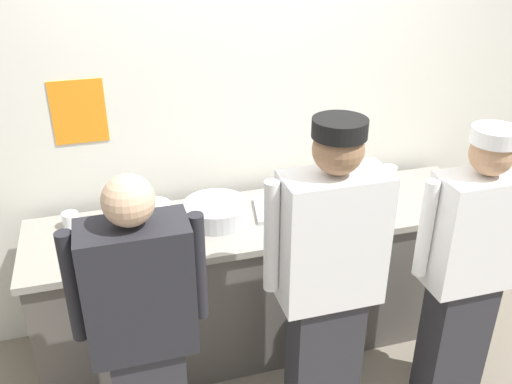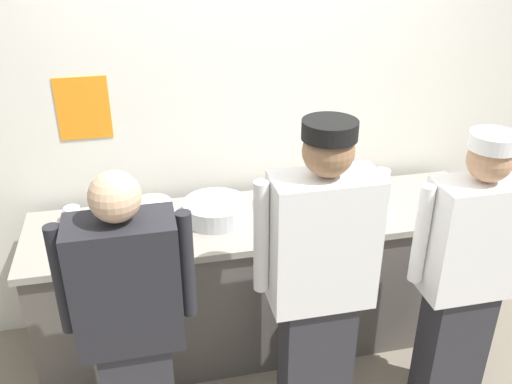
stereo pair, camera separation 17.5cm
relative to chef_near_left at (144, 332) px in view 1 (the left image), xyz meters
name	(u,v)px [view 1 (the left image)]	position (x,y,z in m)	size (l,w,h in m)	color
ground_plane	(281,375)	(0.77, 0.38, -0.84)	(9.00, 9.00, 0.00)	slate
wall_back	(243,97)	(0.77, 1.20, 0.62)	(4.19, 0.11, 2.91)	silver
prep_counter	(264,279)	(0.77, 0.73, -0.39)	(2.67, 0.67, 0.89)	#56514C
chef_near_left	(144,332)	(0.00, 0.00, 0.00)	(0.59, 0.24, 1.58)	#2D2D33
chef_center	(329,279)	(0.87, 0.03, 0.08)	(0.62, 0.24, 1.71)	#2D2D33
chef_far_right	(468,267)	(1.63, 0.02, 0.02)	(0.58, 0.24, 1.60)	#2D2D33
plate_stack_front	(369,205)	(1.38, 0.65, 0.08)	(0.22, 0.22, 0.05)	white
plate_stack_rear	(152,213)	(0.15, 0.86, 0.10)	(0.22, 0.22, 0.10)	white
mixing_bowl_steel	(216,211)	(0.49, 0.77, 0.11)	(0.37, 0.37, 0.11)	#B7BABF
sheet_tray	(296,209)	(0.96, 0.74, 0.07)	(0.47, 0.29, 0.02)	#B7BABF
squeeze_bottle_primary	(357,181)	(1.39, 0.85, 0.14)	(0.06, 0.06, 0.18)	orange
ramekin_green_sauce	(117,249)	(-0.07, 0.57, 0.08)	(0.08, 0.08, 0.05)	white
ramekin_red_sauce	(448,197)	(1.89, 0.61, 0.08)	(0.11, 0.11, 0.05)	white
deli_cup	(71,220)	(-0.30, 0.91, 0.10)	(0.09, 0.09, 0.09)	white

